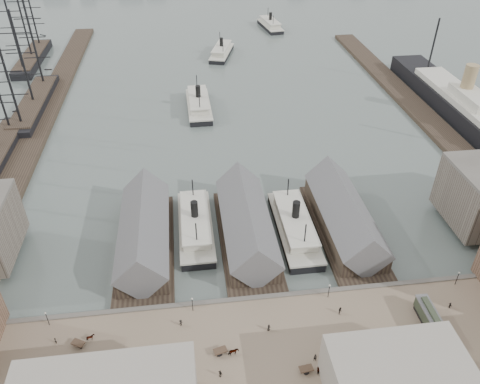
{
  "coord_description": "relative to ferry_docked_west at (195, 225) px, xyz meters",
  "views": [
    {
      "loc": [
        -13.5,
        -75.16,
        81.36
      ],
      "look_at": [
        0.0,
        30.0,
        6.0
      ],
      "focal_mm": 35.0,
      "sensor_mm": 36.0,
      "label": 1
    }
  ],
  "objects": [
    {
      "name": "ground",
      "position": [
        13.0,
        -21.6,
        -2.46
      ],
      "size": [
        900.0,
        900.0,
        0.0
      ],
      "primitive_type": "plane",
      "color": "#515D59",
      "rests_on": "ground"
    },
    {
      "name": "quay",
      "position": [
        13.0,
        -41.6,
        -1.46
      ],
      "size": [
        180.0,
        30.0,
        2.0
      ],
      "primitive_type": "cube",
      "color": "#7D6954",
      "rests_on": "ground"
    },
    {
      "name": "seawall",
      "position": [
        13.0,
        -26.8,
        -1.31
      ],
      "size": [
        180.0,
        1.2,
        2.3
      ],
      "primitive_type": "cube",
      "color": "#59544C",
      "rests_on": "ground"
    },
    {
      "name": "west_wharf",
      "position": [
        -55.0,
        78.4,
        -1.66
      ],
      "size": [
        10.0,
        220.0,
        1.6
      ],
      "primitive_type": "cube",
      "color": "#2D231C",
      "rests_on": "ground"
    },
    {
      "name": "east_wharf",
      "position": [
        91.0,
        68.4,
        -1.66
      ],
      "size": [
        10.0,
        180.0,
        1.6
      ],
      "primitive_type": "cube",
      "color": "#2D231C",
      "rests_on": "ground"
    },
    {
      "name": "ferry_shed_west",
      "position": [
        -13.0,
        -4.72,
        2.18
      ],
      "size": [
        14.0,
        42.0,
        12.6
      ],
      "color": "#2D231C",
      "rests_on": "ground"
    },
    {
      "name": "ferry_shed_center",
      "position": [
        13.0,
        -4.72,
        2.18
      ],
      "size": [
        14.0,
        42.0,
        12.6
      ],
      "color": "#2D231C",
      "rests_on": "ground"
    },
    {
      "name": "ferry_shed_east",
      "position": [
        39.0,
        -4.72,
        2.18
      ],
      "size": [
        14.0,
        42.0,
        12.6
      ],
      "color": "#2D231C",
      "rests_on": "ground"
    },
    {
      "name": "street_bldg_center",
      "position": [
        33.0,
        -53.6,
        4.54
      ],
      "size": [
        24.0,
        16.0,
        10.0
      ],
      "primitive_type": "cube",
      "color": "gray",
      "rests_on": "quay"
    },
    {
      "name": "lamp_post_far_w",
      "position": [
        -32.0,
        -28.6,
        2.25
      ],
      "size": [
        0.44,
        0.44,
        3.92
      ],
      "color": "black",
      "rests_on": "quay"
    },
    {
      "name": "lamp_post_near_w",
      "position": [
        -2.0,
        -28.6,
        2.25
      ],
      "size": [
        0.44,
        0.44,
        3.92
      ],
      "color": "black",
      "rests_on": "quay"
    },
    {
      "name": "lamp_post_near_e",
      "position": [
        28.0,
        -28.6,
        2.25
      ],
      "size": [
        0.44,
        0.44,
        3.92
      ],
      "color": "black",
      "rests_on": "quay"
    },
    {
      "name": "lamp_post_far_e",
      "position": [
        58.0,
        -28.6,
        2.25
      ],
      "size": [
        0.44,
        0.44,
        3.92
      ],
      "color": "black",
      "rests_on": "quay"
    },
    {
      "name": "ferry_docked_west",
      "position": [
        0.0,
        0.0,
        0.0
      ],
      "size": [
        8.83,
        29.43,
        10.51
      ],
      "color": "black",
      "rests_on": "ground"
    },
    {
      "name": "ferry_docked_east",
      "position": [
        26.0,
        -3.86,
        0.09
      ],
      "size": [
        9.14,
        30.47,
        10.88
      ],
      "color": "black",
      "rests_on": "ground"
    },
    {
      "name": "ferry_open_near",
      "position": [
        5.06,
        75.32,
        0.04
      ],
      "size": [
        9.32,
        29.98,
        10.67
      ],
      "rotation": [
        0.0,
        0.0,
        0.01
      ],
      "color": "black",
      "rests_on": "ground"
    },
    {
      "name": "ferry_open_mid",
      "position": [
        20.1,
        137.23,
        -0.21
      ],
      "size": [
        15.38,
        28.09,
        9.61
      ],
      "rotation": [
        0.0,
        0.0,
        -0.29
      ],
      "color": "black",
      "rests_on": "ground"
    },
    {
      "name": "ferry_open_far",
      "position": [
        53.14,
        180.77,
        -0.2
      ],
      "size": [
        11.85,
        27.97,
        9.68
      ],
      "rotation": [
        0.0,
        0.0,
        0.14
      ],
      "color": "black",
      "rests_on": "ground"
    },
    {
      "name": "sailing_ship_mid",
      "position": [
        -59.76,
        83.73,
        0.3
      ],
      "size": [
        9.39,
        54.24,
        38.59
      ],
      "color": "black",
      "rests_on": "ground"
    },
    {
      "name": "sailing_ship_far",
      "position": [
        -73.06,
        139.8,
        0.16
      ],
      "size": [
        8.84,
        49.11,
        36.34
      ],
      "color": "black",
      "rests_on": "ground"
    },
    {
      "name": "ocean_steamer",
      "position": [
        105.0,
        56.43,
        1.94
      ],
      "size": [
        14.03,
        102.5,
        20.5
      ],
      "color": "black",
      "rests_on": "ground"
    },
    {
      "name": "tram",
      "position": [
        46.65,
        -38.66,
        1.42
      ],
      "size": [
        2.85,
        10.37,
        3.67
      ],
      "rotation": [
        0.0,
        0.0,
        -0.02
      ],
      "color": "black",
      "rests_on": "quay"
    },
    {
      "name": "horse_cart_left",
      "position": [
        -23.48,
        -33.9,
        0.33
      ],
      "size": [
        4.7,
        3.44,
        1.56
      ],
      "rotation": [
        0.0,
        0.0,
        1.06
      ],
      "color": "black",
      "rests_on": "quay"
    },
    {
      "name": "horse_cart_center",
      "position": [
        4.71,
        -40.57,
        0.39
      ],
      "size": [
        5.05,
        2.35,
        1.7
      ],
      "rotation": [
        0.0,
        0.0,
        1.81
      ],
      "color": "black",
      "rests_on": "quay"
    },
    {
      "name": "horse_cart_right",
      "position": [
        20.36,
        -46.35,
        0.29
      ],
      "size": [
        4.63,
        1.9,
        1.42
      ],
      "rotation": [
        0.0,
        0.0,
        1.67
      ],
      "color": "black",
      "rests_on": "quay"
    },
    {
      "name": "pedestrian_0",
      "position": [
        -29.71,
        -33.52,
        0.32
      ],
      "size": [
        0.66,
        0.71,
        1.57
      ],
      "primitive_type": "imported",
      "rotation": [
        0.0,
        0.0,
        5.28
      ],
      "color": "black",
      "rests_on": "quay"
    },
    {
      "name": "pedestrian_1",
      "position": [
        -24.36,
        -41.32,
        0.45
      ],
      "size": [
        1.07,
        0.95,
        1.83
      ],
      "primitive_type": "imported",
      "rotation": [
        0.0,
        0.0,
        0.34
      ],
      "color": "black",
      "rests_on": "quay"
    },
    {
      "name": "pedestrian_2",
      "position": [
        -4.65,
        -32.25,
        0.34
      ],
      "size": [
        1.2,
        1.04,
        1.61
      ],
      "primitive_type": "imported",
      "rotation": [
        0.0,
        0.0,
        3.67
      ],
      "color": "black",
      "rests_on": "quay"
    },
    {
      "name": "pedestrian_3",
      "position": [
        2.39,
        -45.04,
        0.42
      ],
      "size": [
        1.06,
        1.0,
        1.76
      ],
      "primitive_type": "imported",
      "rotation": [
        0.0,
        0.0,
        5.57
      ],
      "color": "black",
      "rests_on": "quay"
    },
    {
      "name": "pedestrian_4",
      "position": [
        13.31,
        -35.76,
        0.36
      ],
      "size": [
        0.96,
        0.89,
        1.64
      ],
      "primitive_type": "imported",
      "rotation": [
        0.0,
        0.0,
        0.62
      ],
      "color": "black",
      "rests_on": "quay"
    },
    {
      "name": "pedestrian_5",
      "position": [
        20.95,
        -44.01,
        0.43
      ],
      "size": [
        0.77,
        0.65,
        1.79
      ],
      "primitive_type": "imported",
      "rotation": [
        0.0,
        0.0,
        5.97
      ],
      "color": "black",
      "rests_on": "quay"
    },
    {
      "name": "pedestrian_6",
      "position": [
        29.27,
        -33.35,
        0.44
      ],
      "size": [
        0.9,
        1.03,
        1.8
      ],
      "primitive_type": "imported",
      "rotation": [
        0.0,
        0.0,
        1.29
      ],
      "color": "black",
      "rests_on": "quay"
    },
    {
      "name": "pedestrian_7",
      "position": [
        38.43,
        -45.8,
        0.37
      ],
      "size": [
        0.8,
        1.17,
        1.66
      ],
      "primitive_type": "imported",
      "rotation": [
        0.0,
        0.0,
        1.39
      ],
      "color": "black",
      "rests_on": "quay"
    },
    {
      "name": "pedestrian_8",
      "position": [
        53.33,
        -34.92,
        0.32
      ],
      "size": [
        0.53,
        0.97,
        1.57
      ],
      "primitive_type": "imported",
      "rotation": [
        0.0,
        0.0,
        1.74
      ],
      "color": "black",
      "rests_on": "quay"
    }
  ]
}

